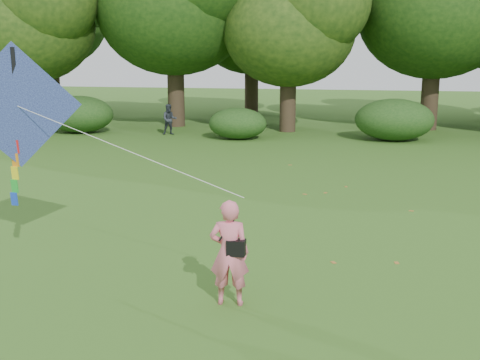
# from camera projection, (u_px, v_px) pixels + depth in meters

# --- Properties ---
(ground) EXTENTS (100.00, 100.00, 0.00)m
(ground) POSITION_uv_depth(u_px,v_px,m) (289.00, 291.00, 10.45)
(ground) COLOR #265114
(ground) RESTS_ON ground
(man_kite_flyer) EXTENTS (0.68, 0.47, 1.77)m
(man_kite_flyer) POSITION_uv_depth(u_px,v_px,m) (229.00, 253.00, 9.77)
(man_kite_flyer) COLOR #E26A7F
(man_kite_flyer) RESTS_ON ground
(bystander_left) EXTENTS (0.85, 0.75, 1.47)m
(bystander_left) POSITION_uv_depth(u_px,v_px,m) (169.00, 119.00, 28.74)
(bystander_left) COLOR #282E36
(bystander_left) RESTS_ON ground
(crossbody_bag) EXTENTS (0.43, 0.20, 0.71)m
(crossbody_bag) POSITION_uv_depth(u_px,v_px,m) (236.00, 247.00, 9.69)
(crossbody_bag) COLOR black
(crossbody_bag) RESTS_ON ground
(flying_kite) EXTENTS (5.67, 1.83, 3.14)m
(flying_kite) POSITION_uv_depth(u_px,v_px,m) (17.00, 108.00, 11.27)
(flying_kite) COLOR #276AA9
(flying_kite) RESTS_ON ground
(tree_line) EXTENTS (54.70, 15.30, 9.48)m
(tree_line) POSITION_uv_depth(u_px,v_px,m) (366.00, 17.00, 30.93)
(tree_line) COLOR #3A2D1E
(tree_line) RESTS_ON ground
(shrub_band) EXTENTS (39.15, 3.22, 1.88)m
(shrub_band) POSITION_uv_depth(u_px,v_px,m) (311.00, 121.00, 27.30)
(shrub_band) COLOR #264919
(shrub_band) RESTS_ON ground
(fallen_leaves) EXTENTS (8.80, 15.42, 0.01)m
(fallen_leaves) POSITION_uv_depth(u_px,v_px,m) (329.00, 220.00, 14.69)
(fallen_leaves) COLOR #996329
(fallen_leaves) RESTS_ON ground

